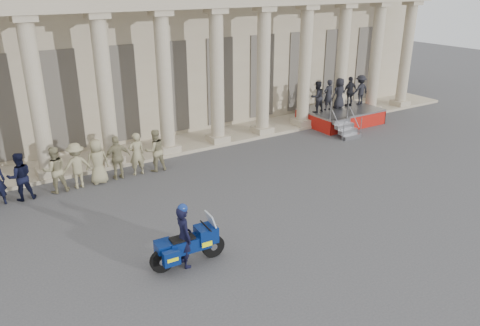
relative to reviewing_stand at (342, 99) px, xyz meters
The scene contains 5 objects.
ground 13.73m from the reviewing_stand, 146.72° to the right, with size 90.00×90.00×0.00m, color #404042.
building 13.90m from the reviewing_stand, 147.61° to the left, with size 40.00×12.50×9.00m.
reviewing_stand is the anchor object (origin of this frame).
motorcycle 15.49m from the reviewing_stand, 149.13° to the right, with size 2.22×0.92×1.42m.
rider 15.58m from the reviewing_stand, 149.37° to the right, with size 0.47×0.68×1.90m.
Camera 1 is at (-6.62, -10.68, 7.47)m, focal length 35.00 mm.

